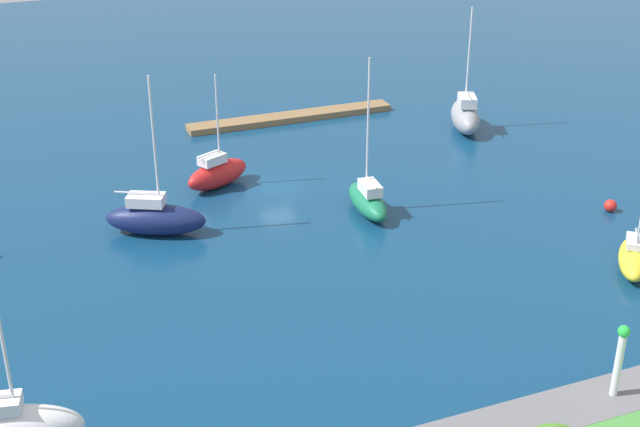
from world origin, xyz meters
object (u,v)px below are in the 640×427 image
sailboat_green_along_channel (368,200)px  sailboat_navy_east_end (155,218)px  harbor_beacon (620,356)px  sailboat_red_mid_basin (217,173)px  pier_dock (291,117)px  sailboat_gray_inner_mooring (465,115)px  mooring_buoy_red (610,206)px  sailboat_yellow_by_breakwater (634,258)px

sailboat_green_along_channel → sailboat_navy_east_end: (14.63, -2.31, 0.17)m
harbor_beacon → sailboat_red_mid_basin: bearing=-74.1°
harbor_beacon → sailboat_navy_east_end: bearing=-60.3°
pier_dock → sailboat_gray_inner_mooring: sailboat_gray_inner_mooring is taller
pier_dock → mooring_buoy_red: size_ratio=21.62×
pier_dock → sailboat_navy_east_end: bearing=48.4°
sailboat_yellow_by_breakwater → sailboat_gray_inner_mooring: (-3.60, -26.42, 0.53)m
harbor_beacon → sailboat_green_along_channel: bearing=-87.8°
pier_dock → sailboat_red_mid_basin: bearing=49.8°
sailboat_red_mid_basin → pier_dock: bearing=23.9°
pier_dock → sailboat_green_along_channel: sailboat_green_along_channel is taller
pier_dock → mooring_buoy_red: (-14.15, 27.25, 0.17)m
sailboat_gray_inner_mooring → sailboat_navy_east_end: 31.70m
sailboat_yellow_by_breakwater → mooring_buoy_red: bearing=-171.3°
pier_dock → sailboat_gray_inner_mooring: (-13.39, 8.35, 1.10)m
harbor_beacon → sailboat_green_along_channel: sailboat_green_along_channel is taller
sailboat_gray_inner_mooring → sailboat_navy_east_end: (29.98, 10.32, -0.20)m
sailboat_navy_east_end → sailboat_gray_inner_mooring: bearing=45.6°
sailboat_yellow_by_breakwater → sailboat_navy_east_end: size_ratio=0.75×
sailboat_navy_east_end → sailboat_yellow_by_breakwater: bearing=-4.8°
sailboat_green_along_channel → sailboat_navy_east_end: 14.81m
sailboat_green_along_channel → mooring_buoy_red: bearing=-105.4°
sailboat_yellow_by_breakwater → sailboat_red_mid_basin: size_ratio=0.95×
sailboat_green_along_channel → mooring_buoy_red: sailboat_green_along_channel is taller
sailboat_gray_inner_mooring → sailboat_red_mid_basin: bearing=122.3°
harbor_beacon → mooring_buoy_red: 24.31m
pier_dock → mooring_buoy_red: mooring_buoy_red is taller
sailboat_red_mid_basin → mooring_buoy_red: bearing=-56.8°
pier_dock → sailboat_green_along_channel: size_ratio=1.74×
pier_dock → sailboat_navy_east_end: size_ratio=1.76×
sailboat_gray_inner_mooring → harbor_beacon: bearing=-178.4°
harbor_beacon → pier_dock: bearing=-91.2°
sailboat_navy_east_end → mooring_buoy_red: bearing=11.0°
pier_dock → harbor_beacon: size_ratio=5.20×
sailboat_gray_inner_mooring → sailboat_navy_east_end: bearing=131.5°
sailboat_navy_east_end → mooring_buoy_red: size_ratio=12.26×
mooring_buoy_red → sailboat_yellow_by_breakwater: bearing=59.9°
pier_dock → sailboat_navy_east_end: 24.99m
sailboat_green_along_channel → sailboat_gray_inner_mooring: bearing=-44.7°
sailboat_navy_east_end → mooring_buoy_red: sailboat_navy_east_end is taller
sailboat_gray_inner_mooring → mooring_buoy_red: bearing=-155.1°
harbor_beacon → sailboat_red_mid_basin: 34.94m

